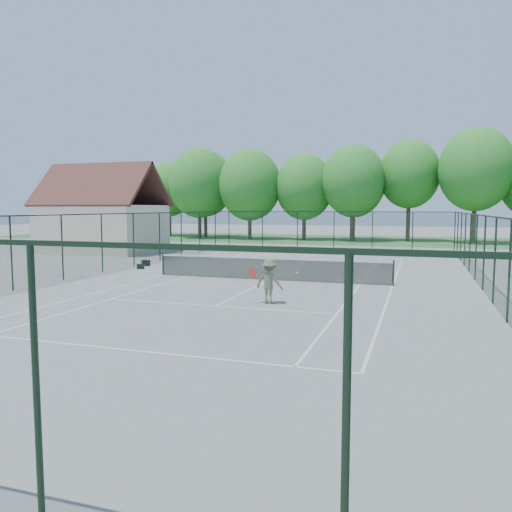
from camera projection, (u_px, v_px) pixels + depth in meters
The scene contains 10 objects.
ground at pixel (270, 280), 22.96m from camera, with size 140.00×140.00×0.00m, color gray.
grass_far at pixel (353, 240), 51.33m from camera, with size 80.00×16.00×0.01m, color #3C7332.
court_lines at pixel (270, 280), 22.96m from camera, with size 11.05×23.85×0.01m.
tennis_net at pixel (270, 268), 22.90m from camera, with size 11.08×0.08×1.10m.
fence_enclosure at pixel (270, 246), 22.81m from camera, with size 18.05×36.05×3.02m.
utility_building at pixel (102, 210), 37.08m from camera, with size 8.60×6.27×6.63m.
tree_line_far at pixel (354, 181), 50.75m from camera, with size 39.40×6.40×9.70m.
sports_bag_a at pixel (146, 263), 28.48m from camera, with size 0.43×0.26×0.35m, color black.
sports_bag_b at pixel (141, 266), 27.11m from camera, with size 0.35×0.22×0.28m, color black.
tennis_player at pixel (269, 281), 17.28m from camera, with size 1.80×0.88×1.55m.
Camera 1 is at (6.50, -21.80, 3.33)m, focal length 35.00 mm.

